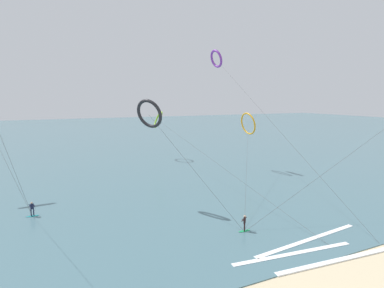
{
  "coord_description": "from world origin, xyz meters",
  "views": [
    {
      "loc": [
        -14.68,
        -8.38,
        13.51
      ],
      "look_at": [
        0.0,
        23.48,
        8.25
      ],
      "focal_mm": 28.64,
      "sensor_mm": 36.0,
      "label": 1
    }
  ],
  "objects_px": {
    "kite_charcoal": "(149,114)",
    "surfer_teal": "(32,210)",
    "surfer_emerald": "(244,224)",
    "kite_violet": "(216,59)",
    "kite_amber": "(248,124)",
    "kite_lime": "(158,120)"
  },
  "relations": [
    {
      "from": "kite_charcoal",
      "to": "surfer_teal",
      "type": "bearing_deg",
      "value": 46.86
    },
    {
      "from": "surfer_teal",
      "to": "surfer_emerald",
      "type": "bearing_deg",
      "value": 120.84
    },
    {
      "from": "surfer_emerald",
      "to": "kite_charcoal",
      "type": "height_order",
      "value": "kite_charcoal"
    },
    {
      "from": "kite_violet",
      "to": "surfer_teal",
      "type": "bearing_deg",
      "value": 110.25
    },
    {
      "from": "surfer_emerald",
      "to": "kite_amber",
      "type": "height_order",
      "value": "kite_amber"
    },
    {
      "from": "surfer_emerald",
      "to": "surfer_teal",
      "type": "bearing_deg",
      "value": 96.74
    },
    {
      "from": "kite_violet",
      "to": "kite_lime",
      "type": "bearing_deg",
      "value": 28.44
    },
    {
      "from": "kite_violet",
      "to": "kite_amber",
      "type": "distance_m",
      "value": 13.74
    },
    {
      "from": "surfer_emerald",
      "to": "kite_lime",
      "type": "distance_m",
      "value": 40.95
    },
    {
      "from": "surfer_emerald",
      "to": "kite_violet",
      "type": "distance_m",
      "value": 36.26
    },
    {
      "from": "kite_lime",
      "to": "kite_charcoal",
      "type": "bearing_deg",
      "value": -12.5
    },
    {
      "from": "kite_violet",
      "to": "surfer_emerald",
      "type": "bearing_deg",
      "value": 152.82
    },
    {
      "from": "kite_lime",
      "to": "kite_amber",
      "type": "height_order",
      "value": "kite_amber"
    },
    {
      "from": "surfer_emerald",
      "to": "surfer_teal",
      "type": "height_order",
      "value": "same"
    },
    {
      "from": "surfer_emerald",
      "to": "kite_amber",
      "type": "bearing_deg",
      "value": 5.68
    },
    {
      "from": "surfer_emerald",
      "to": "kite_amber",
      "type": "xyz_separation_m",
      "value": [
        15.9,
        22.42,
        8.0
      ]
    },
    {
      "from": "surfer_teal",
      "to": "kite_amber",
      "type": "distance_m",
      "value": 37.69
    },
    {
      "from": "kite_lime",
      "to": "kite_violet",
      "type": "bearing_deg",
      "value": 40.14
    },
    {
      "from": "surfer_teal",
      "to": "kite_lime",
      "type": "distance_m",
      "value": 36.66
    },
    {
      "from": "surfer_teal",
      "to": "kite_lime",
      "type": "xyz_separation_m",
      "value": [
        24.14,
        26.41,
        7.98
      ]
    },
    {
      "from": "kite_violet",
      "to": "kite_charcoal",
      "type": "xyz_separation_m",
      "value": [
        -18.39,
        -16.5,
        -9.24
      ]
    },
    {
      "from": "surfer_emerald",
      "to": "kite_violet",
      "type": "height_order",
      "value": "kite_violet"
    }
  ]
}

